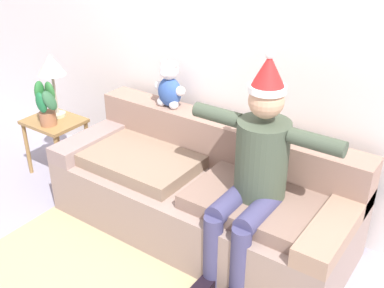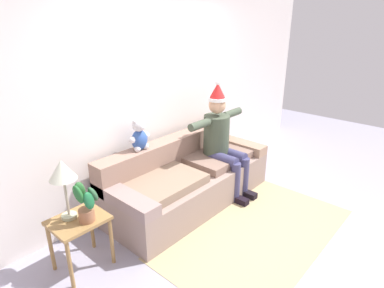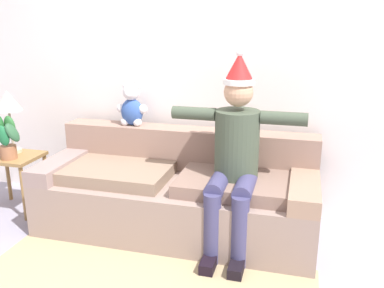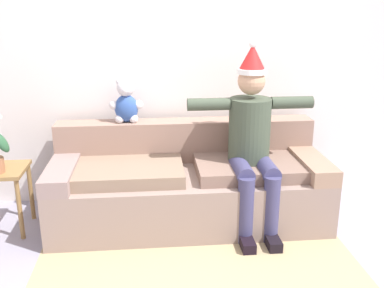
{
  "view_description": "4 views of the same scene",
  "coord_description": "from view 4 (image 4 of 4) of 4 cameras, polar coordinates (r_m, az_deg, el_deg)",
  "views": [
    {
      "loc": [
        1.62,
        -1.42,
        2.25
      ],
      "look_at": [
        0.06,
        0.8,
        0.84
      ],
      "focal_mm": 43.53,
      "sensor_mm": 36.0,
      "label": 1
    },
    {
      "loc": [
        -2.73,
        -1.49,
        2.25
      ],
      "look_at": [
        0.03,
        0.97,
        0.8
      ],
      "focal_mm": 30.34,
      "sensor_mm": 36.0,
      "label": 2
    },
    {
      "loc": [
        0.96,
        -2.08,
        1.7
      ],
      "look_at": [
        0.15,
        0.91,
        0.78
      ],
      "focal_mm": 38.85,
      "sensor_mm": 36.0,
      "label": 3
    },
    {
      "loc": [
        -0.31,
        -2.44,
        1.76
      ],
      "look_at": [
        0.02,
        0.94,
        0.69
      ],
      "focal_mm": 41.12,
      "sensor_mm": 36.0,
      "label": 4
    }
  ],
  "objects": [
    {
      "name": "ground_plane",
      "position": [
        3.03,
        1.37,
        -18.13
      ],
      "size": [
        10.0,
        10.0,
        0.0
      ],
      "primitive_type": "plane",
      "color": "#9692A5"
    },
    {
      "name": "back_wall",
      "position": [
        4.03,
        -1.2,
        11.57
      ],
      "size": [
        7.0,
        0.1,
        2.7
      ],
      "primitive_type": "cube",
      "color": "silver",
      "rests_on": "ground_plane"
    },
    {
      "name": "couch",
      "position": [
        3.76,
        -0.46,
        -5.13
      ],
      "size": [
        2.26,
        0.9,
        0.8
      ],
      "color": "gray",
      "rests_on": "ground_plane"
    },
    {
      "name": "person_seated",
      "position": [
        3.54,
        7.78,
        0.94
      ],
      "size": [
        1.02,
        0.77,
        1.51
      ],
      "color": "#414D3C",
      "rests_on": "ground_plane"
    },
    {
      "name": "teddy_bear",
      "position": [
        3.83,
        -8.54,
        5.31
      ],
      "size": [
        0.29,
        0.17,
        0.38
      ],
      "color": "#33559E",
      "rests_on": "couch"
    }
  ]
}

